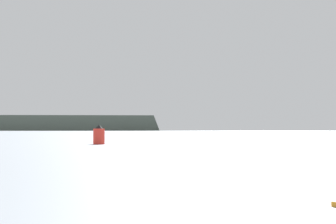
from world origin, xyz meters
The scene contains 2 objects.
distant_headland centered at (155.26, 1194.10, 13.76)m, with size 1052.00×426.14×27.52m, color #4C564C.
channel_buoy centered at (-6.97, 58.21, 1.08)m, with size 1.38×1.38×2.39m.
Camera 1 is at (-7.94, -10.34, 1.75)m, focal length 60.23 mm.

